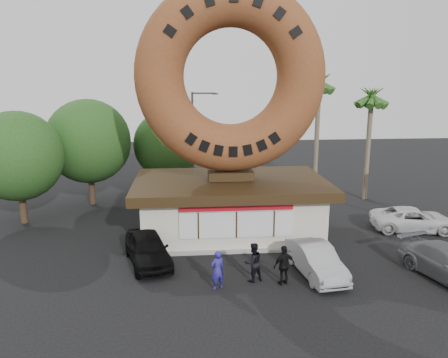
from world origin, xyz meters
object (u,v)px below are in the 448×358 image
person_right (284,265)px  person_center (253,262)px  street_lamp (195,137)px  donut_shop (230,204)px  person_left (217,270)px  car_silver (316,260)px  giant_donut (231,77)px  car_black (148,248)px  car_white (414,219)px

person_right → person_center: bearing=-38.4°
street_lamp → person_right: size_ratio=4.36×
donut_shop → person_left: size_ratio=6.27×
person_center → person_right: size_ratio=1.00×
person_center → car_silver: 3.08m
giant_donut → street_lamp: size_ratio=1.33×
car_black → car_silver: 8.23m
person_right → car_black: bearing=-44.1°
giant_donut → car_white: bearing=-3.0°
person_center → person_right: (1.33, -0.45, 0.00)m
person_left → person_right: person_right is taller
car_white → street_lamp: bearing=61.1°
car_black → car_silver: size_ratio=1.06×
person_right → street_lamp: bearing=-97.8°
street_lamp → car_black: bearing=-100.9°
person_left → person_center: person_center is taller
street_lamp → car_white: street_lamp is taller
person_right → car_white: size_ratio=0.37×
giant_donut → person_right: 10.86m
car_white → car_silver: bearing=135.6°
donut_shop → giant_donut: (0.00, 0.02, 7.35)m
car_white → giant_donut: bearing=97.3°
street_lamp → car_silver: (5.28, -16.05, -3.76)m
giant_donut → person_right: bearing=-76.1°
person_center → car_white: size_ratio=0.36×
giant_donut → street_lamp: (-1.86, 10.00, -4.64)m
person_left → person_center: size_ratio=0.98×
car_silver → car_white: 9.45m
person_right → car_silver: 1.93m
person_right → car_silver: bearing=-173.1°
person_left → person_right: 3.01m
person_left → person_center: bearing=176.1°
street_lamp → person_left: 17.48m
car_black → person_right: bearing=-39.8°
giant_donut → car_silver: size_ratio=2.44×
donut_shop → car_white: 11.20m
donut_shop → car_black: size_ratio=2.43×
giant_donut → person_left: bearing=-100.4°
person_left → car_white: 14.03m
person_left → car_black: 4.46m
donut_shop → street_lamp: (-1.86, 10.02, 2.72)m
street_lamp → person_center: 16.99m
street_lamp → car_white: 17.18m
person_left → person_right: (3.00, 0.18, 0.02)m
person_center → car_silver: size_ratio=0.42×
donut_shop → person_right: (1.71, -6.90, -0.85)m
donut_shop → street_lamp: size_ratio=1.40×
street_lamp → car_black: size_ratio=1.73×
person_left → car_black: bearing=-67.6°
street_lamp → car_black: 14.79m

